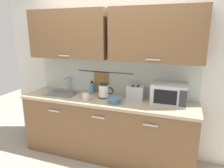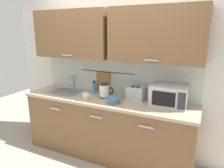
# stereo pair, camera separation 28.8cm
# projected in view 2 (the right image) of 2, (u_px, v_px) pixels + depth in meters

# --- Properties ---
(ground) EXTENTS (8.00, 8.00, 0.00)m
(ground) POSITION_uv_depth(u_px,v_px,m) (98.00, 165.00, 2.92)
(ground) COLOR #9E9384
(counter_unit) EXTENTS (2.53, 0.64, 0.90)m
(counter_unit) POSITION_uv_depth(u_px,v_px,m) (106.00, 127.00, 3.07)
(counter_unit) COLOR brown
(counter_unit) RESTS_ON ground
(back_wall_assembly) EXTENTS (3.70, 0.41, 2.50)m
(back_wall_assembly) POSITION_uv_depth(u_px,v_px,m) (114.00, 54.00, 3.01)
(back_wall_assembly) COLOR silver
(back_wall_assembly) RESTS_ON ground
(sink_faucet) EXTENTS (0.09, 0.17, 0.22)m
(sink_faucet) POSITION_uv_depth(u_px,v_px,m) (72.00, 80.00, 3.44)
(sink_faucet) COLOR #B2B5BA
(sink_faucet) RESTS_ON counter_unit
(microwave) EXTENTS (0.46, 0.35, 0.27)m
(microwave) POSITION_uv_depth(u_px,v_px,m) (169.00, 95.00, 2.66)
(microwave) COLOR silver
(microwave) RESTS_ON counter_unit
(electric_kettle) EXTENTS (0.23, 0.16, 0.21)m
(electric_kettle) POSITION_uv_depth(u_px,v_px,m) (105.00, 91.00, 2.99)
(electric_kettle) COLOR black
(electric_kettle) RESTS_ON counter_unit
(dish_soap_bottle) EXTENTS (0.06, 0.06, 0.20)m
(dish_soap_bottle) POSITION_uv_depth(u_px,v_px,m) (94.00, 87.00, 3.23)
(dish_soap_bottle) COLOR #3F8CD8
(dish_soap_bottle) RESTS_ON counter_unit
(mug_near_sink) EXTENTS (0.12, 0.08, 0.09)m
(mug_near_sink) POSITION_uv_depth(u_px,v_px,m) (86.00, 96.00, 2.93)
(mug_near_sink) COLOR silver
(mug_near_sink) RESTS_ON counter_unit
(mixing_bowl) EXTENTS (0.21, 0.21, 0.08)m
(mixing_bowl) POSITION_uv_depth(u_px,v_px,m) (113.00, 100.00, 2.77)
(mixing_bowl) COLOR #4C7093
(mixing_bowl) RESTS_ON counter_unit
(toaster) EXTENTS (0.26, 0.17, 0.19)m
(toaster) POSITION_uv_depth(u_px,v_px,m) (136.00, 93.00, 2.90)
(toaster) COLOR #B7BABF
(toaster) RESTS_ON counter_unit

